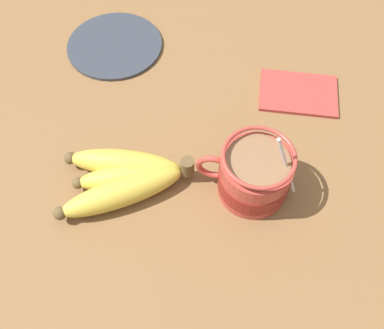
{
  "coord_description": "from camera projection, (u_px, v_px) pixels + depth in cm",
  "views": [
    {
      "loc": [
        0.18,
        34.22,
        59.58
      ],
      "look_at": [
        6.14,
        2.86,
        7.78
      ],
      "focal_mm": 40.0,
      "sensor_mm": 36.0,
      "label": 1
    }
  ],
  "objects": [
    {
      "name": "table",
      "position": [
        234.0,
        175.0,
        0.67
      ],
      "size": [
        111.0,
        111.0,
        3.78
      ],
      "color": "brown",
      "rests_on": "ground"
    },
    {
      "name": "coffee_mug",
      "position": [
        255.0,
        176.0,
        0.6
      ],
      "size": [
        14.61,
        10.23,
        13.39
      ],
      "color": "#B23D33",
      "rests_on": "table"
    },
    {
      "name": "banana_bunch",
      "position": [
        126.0,
        178.0,
        0.62
      ],
      "size": [
        19.53,
        13.96,
        4.45
      ],
      "color": "brown",
      "rests_on": "table"
    },
    {
      "name": "napkin",
      "position": [
        299.0,
        93.0,
        0.73
      ],
      "size": [
        13.48,
        9.79,
        0.6
      ],
      "color": "#A33833",
      "rests_on": "table"
    },
    {
      "name": "small_plate",
      "position": [
        116.0,
        45.0,
        0.79
      ],
      "size": [
        17.43,
        17.43,
        0.6
      ],
      "color": "#333842",
      "rests_on": "table"
    }
  ]
}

